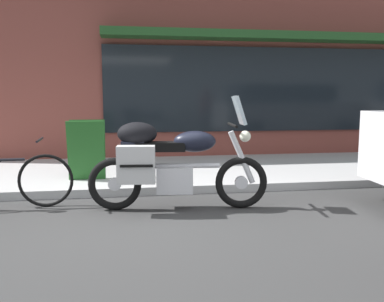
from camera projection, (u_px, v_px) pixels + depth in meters
ground_plane at (136, 225)px, 4.51m from camera, size 80.00×80.00×0.00m
touring_motorcycle at (168, 161)px, 5.04m from camera, size 2.22×0.62×1.40m
parked_bicycle at (0, 180)px, 5.10m from camera, size 1.73×0.48×0.93m
sandwich_board_sign at (87, 150)px, 6.36m from camera, size 0.55×0.41×0.91m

